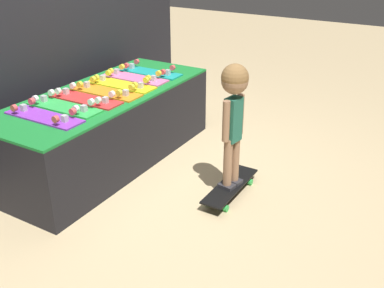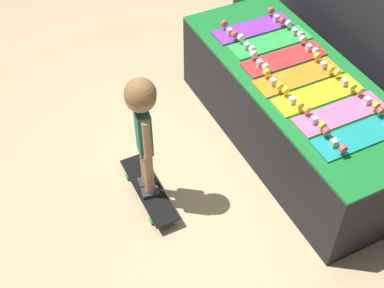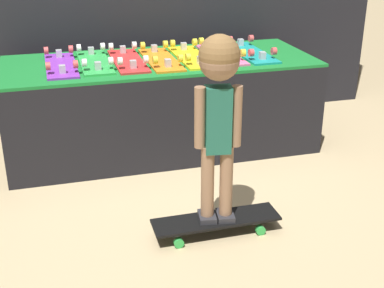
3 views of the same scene
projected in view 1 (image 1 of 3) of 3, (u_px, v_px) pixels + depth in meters
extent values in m
plane|color=tan|center=(163.00, 176.00, 3.92)|extent=(16.00, 16.00, 0.00)
cube|color=black|center=(40.00, 9.00, 3.93)|extent=(4.02, 0.10, 2.63)
cube|color=black|center=(107.00, 128.00, 4.06)|extent=(2.17, 0.85, 0.64)
cube|color=#19752D|center=(104.00, 93.00, 3.92)|extent=(2.17, 0.85, 0.02)
cube|color=purple|center=(44.00, 117.00, 3.38)|extent=(0.20, 0.66, 0.01)
cube|color=#B7B7BC|center=(24.00, 108.00, 3.47)|extent=(0.04, 0.04, 0.05)
cylinder|color=#D84C4C|center=(32.00, 101.00, 3.52)|extent=(0.03, 0.05, 0.05)
cylinder|color=#D84C4C|center=(14.00, 108.00, 3.39)|extent=(0.03, 0.05, 0.05)
cube|color=#B7B7BC|center=(65.00, 119.00, 3.27)|extent=(0.04, 0.04, 0.05)
cylinder|color=#D84C4C|center=(73.00, 112.00, 3.32)|extent=(0.03, 0.05, 0.05)
cylinder|color=#D84C4C|center=(56.00, 119.00, 3.19)|extent=(0.03, 0.05, 0.05)
cube|color=green|center=(64.00, 107.00, 3.57)|extent=(0.20, 0.66, 0.01)
cube|color=#B7B7BC|center=(44.00, 99.00, 3.65)|extent=(0.04, 0.04, 0.05)
cylinder|color=white|center=(51.00, 93.00, 3.71)|extent=(0.03, 0.05, 0.05)
cylinder|color=white|center=(35.00, 99.00, 3.58)|extent=(0.03, 0.05, 0.05)
cube|color=#B7B7BC|center=(84.00, 108.00, 3.46)|extent=(0.04, 0.04, 0.05)
cylinder|color=white|center=(91.00, 102.00, 3.51)|extent=(0.03, 0.05, 0.05)
cylinder|color=white|center=(76.00, 109.00, 3.38)|extent=(0.03, 0.05, 0.05)
cube|color=red|center=(86.00, 99.00, 3.73)|extent=(0.20, 0.66, 0.01)
cube|color=#B7B7BC|center=(66.00, 91.00, 3.82)|extent=(0.04, 0.04, 0.05)
cylinder|color=white|center=(73.00, 86.00, 3.88)|extent=(0.03, 0.05, 0.05)
cylinder|color=white|center=(58.00, 91.00, 3.74)|extent=(0.03, 0.05, 0.05)
cube|color=#B7B7BC|center=(105.00, 100.00, 3.62)|extent=(0.04, 0.04, 0.05)
cylinder|color=white|center=(112.00, 94.00, 3.68)|extent=(0.03, 0.05, 0.05)
cylinder|color=white|center=(98.00, 100.00, 3.54)|extent=(0.03, 0.05, 0.05)
cube|color=orange|center=(106.00, 92.00, 3.90)|extent=(0.20, 0.66, 0.01)
cube|color=#B7B7BC|center=(87.00, 85.00, 3.98)|extent=(0.04, 0.04, 0.05)
cylinder|color=yellow|center=(93.00, 79.00, 4.04)|extent=(0.03, 0.05, 0.05)
cylinder|color=yellow|center=(80.00, 84.00, 3.91)|extent=(0.03, 0.05, 0.05)
cube|color=#B7B7BC|center=(126.00, 93.00, 3.78)|extent=(0.04, 0.04, 0.05)
cylinder|color=yellow|center=(132.00, 87.00, 3.84)|extent=(0.03, 0.05, 0.05)
cylinder|color=yellow|center=(119.00, 93.00, 3.71)|extent=(0.03, 0.05, 0.05)
cube|color=yellow|center=(121.00, 85.00, 4.08)|extent=(0.20, 0.66, 0.01)
cube|color=#B7B7BC|center=(103.00, 78.00, 4.16)|extent=(0.04, 0.04, 0.05)
cylinder|color=yellow|center=(108.00, 73.00, 4.22)|extent=(0.03, 0.05, 0.05)
cylinder|color=yellow|center=(96.00, 77.00, 4.09)|extent=(0.03, 0.05, 0.05)
cube|color=#B7B7BC|center=(141.00, 85.00, 3.97)|extent=(0.04, 0.04, 0.05)
cylinder|color=yellow|center=(146.00, 80.00, 4.02)|extent=(0.03, 0.05, 0.05)
cylinder|color=yellow|center=(135.00, 85.00, 3.89)|extent=(0.03, 0.05, 0.05)
cube|color=pink|center=(135.00, 78.00, 4.26)|extent=(0.20, 0.66, 0.01)
cube|color=#B7B7BC|center=(117.00, 71.00, 4.35)|extent=(0.04, 0.04, 0.05)
cylinder|color=yellow|center=(122.00, 67.00, 4.40)|extent=(0.03, 0.05, 0.05)
cylinder|color=yellow|center=(111.00, 71.00, 4.27)|extent=(0.03, 0.05, 0.05)
cube|color=#B7B7BC|center=(153.00, 78.00, 4.15)|extent=(0.04, 0.04, 0.05)
cylinder|color=yellow|center=(159.00, 73.00, 4.20)|extent=(0.03, 0.05, 0.05)
cylinder|color=yellow|center=(148.00, 78.00, 4.07)|extent=(0.03, 0.05, 0.05)
cube|color=teal|center=(150.00, 72.00, 4.43)|extent=(0.20, 0.66, 0.01)
cube|color=#B7B7BC|center=(132.00, 66.00, 4.52)|extent=(0.04, 0.04, 0.05)
cylinder|color=#D84C4C|center=(137.00, 62.00, 4.57)|extent=(0.03, 0.05, 0.05)
cylinder|color=#D84C4C|center=(126.00, 66.00, 4.44)|extent=(0.03, 0.05, 0.05)
cube|color=#B7B7BC|center=(168.00, 72.00, 4.32)|extent=(0.04, 0.04, 0.05)
cylinder|color=#D84C4C|center=(173.00, 68.00, 4.38)|extent=(0.03, 0.05, 0.05)
cylinder|color=#D84C4C|center=(163.00, 72.00, 4.24)|extent=(0.03, 0.05, 0.05)
cube|color=black|center=(230.00, 186.00, 3.61)|extent=(0.69, 0.18, 0.01)
cube|color=#B7B7BC|center=(242.00, 177.00, 3.80)|extent=(0.04, 0.04, 0.05)
cylinder|color=green|center=(234.00, 177.00, 3.85)|extent=(0.05, 0.03, 0.05)
cylinder|color=green|center=(250.00, 182.00, 3.78)|extent=(0.05, 0.03, 0.05)
cube|color=#B7B7BC|center=(217.00, 203.00, 3.45)|extent=(0.04, 0.04, 0.05)
cylinder|color=green|center=(208.00, 203.00, 3.50)|extent=(0.05, 0.03, 0.05)
cylinder|color=green|center=(226.00, 208.00, 3.42)|extent=(0.05, 0.03, 0.05)
cube|color=#2D2D33|center=(234.00, 181.00, 3.64)|extent=(0.11, 0.14, 0.03)
cylinder|color=#997051|center=(235.00, 158.00, 3.55)|extent=(0.07, 0.07, 0.40)
cube|color=#2D2D33|center=(227.00, 186.00, 3.57)|extent=(0.11, 0.14, 0.03)
cylinder|color=#997051|center=(228.00, 162.00, 3.48)|extent=(0.07, 0.07, 0.40)
cube|color=#236651|center=(233.00, 120.00, 3.36)|extent=(0.14, 0.11, 0.35)
cylinder|color=#997051|center=(240.00, 114.00, 3.42)|extent=(0.06, 0.06, 0.32)
cylinder|color=#997051|center=(226.00, 121.00, 3.29)|extent=(0.06, 0.06, 0.32)
sphere|color=#997051|center=(235.00, 81.00, 3.23)|extent=(0.20, 0.20, 0.20)
sphere|color=olive|center=(235.00, 78.00, 3.22)|extent=(0.20, 0.20, 0.20)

